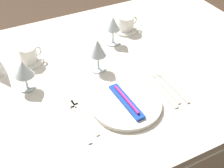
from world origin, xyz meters
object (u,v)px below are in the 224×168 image
object	(u,v)px
dinner_knife	(161,90)
coffee_cup_right	(28,54)
spoon_dessert	(168,83)
wine_glass_centre	(113,26)
spoon_soup	(161,83)
wine_glass_left	(98,49)
coffee_cup_left	(126,23)
wine_glass_right	(23,70)
toothbrush_package	(126,101)
fork_inner	(78,119)
dinner_plate	(126,104)
fork_outer	(83,114)

from	to	relation	value
dinner_knife	coffee_cup_right	bearing A→B (deg)	134.36
spoon_dessert	dinner_knife	bearing A→B (deg)	-153.16
wine_glass_centre	dinner_knife	bearing A→B (deg)	-88.12
spoon_soup	wine_glass_left	bearing A→B (deg)	133.04
wine_glass_centre	coffee_cup_left	bearing A→B (deg)	33.14
wine_glass_right	coffee_cup_left	bearing A→B (deg)	20.76
toothbrush_package	spoon_soup	distance (m)	0.20
fork_inner	coffee_cup_left	xyz separation A→B (m)	(0.46, 0.48, 0.04)
dinner_plate	coffee_cup_left	world-z (taller)	coffee_cup_left
dinner_plate	spoon_soup	xyz separation A→B (m)	(0.20, 0.05, -0.01)
spoon_soup	spoon_dessert	xyz separation A→B (m)	(0.03, -0.01, 0.00)
coffee_cup_right	wine_glass_right	world-z (taller)	wine_glass_right
wine_glass_left	wine_glass_right	distance (m)	0.31
dinner_plate	toothbrush_package	size ratio (longest dim) A/B	1.28
dinner_knife	spoon_dessert	distance (m)	0.06
dinner_knife	coffee_cup_right	xyz separation A→B (m)	(-0.42, 0.43, 0.04)
wine_glass_right	fork_inner	bearing A→B (deg)	-64.97
fork_outer	coffee_cup_left	world-z (taller)	coffee_cup_left
fork_outer	wine_glass_right	bearing A→B (deg)	120.88
toothbrush_package	spoon_soup	world-z (taller)	toothbrush_package
toothbrush_package	wine_glass_left	distance (m)	0.27
fork_inner	coffee_cup_right	bearing A→B (deg)	98.32
fork_outer	wine_glass_left	xyz separation A→B (m)	(0.17, 0.23, 0.10)
spoon_soup	spoon_dessert	world-z (taller)	same
dinner_knife	spoon_soup	bearing A→B (deg)	55.16
wine_glass_left	wine_glass_right	xyz separation A→B (m)	(-0.31, 0.02, -0.01)
dinner_knife	coffee_cup_left	distance (m)	0.49
toothbrush_package	spoon_dessert	distance (m)	0.23
coffee_cup_left	wine_glass_centre	xyz separation A→B (m)	(-0.12, -0.08, 0.05)
coffee_cup_right	spoon_dessert	bearing A→B (deg)	-40.28
wine_glass_centre	spoon_soup	bearing A→B (deg)	-83.80
fork_inner	coffee_cup_left	size ratio (longest dim) A/B	2.18
fork_inner	spoon_soup	size ratio (longest dim) A/B	1.05
spoon_soup	spoon_dessert	bearing A→B (deg)	-20.86
fork_outer	fork_inner	bearing A→B (deg)	-149.80
dinner_plate	spoon_dessert	xyz separation A→B (m)	(0.22, 0.04, -0.01)
dinner_knife	wine_glass_right	world-z (taller)	wine_glass_right
fork_outer	spoon_dessert	size ratio (longest dim) A/B	0.98
dinner_plate	fork_inner	xyz separation A→B (m)	(-0.19, 0.02, -0.01)
coffee_cup_left	wine_glass_left	size ratio (longest dim) A/B	0.69
spoon_dessert	spoon_soup	bearing A→B (deg)	159.14
spoon_soup	wine_glass_right	xyz separation A→B (m)	(-0.50, 0.22, 0.09)
fork_outer	dinner_knife	size ratio (longest dim) A/B	0.92
dinner_knife	spoon_soup	distance (m)	0.05
toothbrush_package	coffee_cup_right	xyz separation A→B (m)	(-0.25, 0.44, 0.02)
fork_outer	dinner_knife	world-z (taller)	same
dinner_knife	spoon_dessert	xyz separation A→B (m)	(0.05, 0.03, 0.00)
dinner_plate	wine_glass_centre	world-z (taller)	wine_glass_centre
dinner_knife	coffee_cup_left	bearing A→B (deg)	78.00
coffee_cup_right	wine_glass_left	world-z (taller)	wine_glass_left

